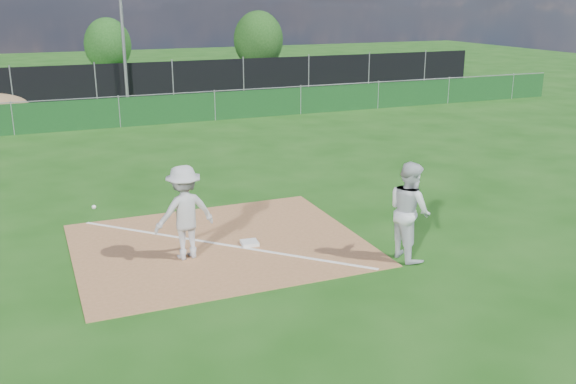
# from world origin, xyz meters

# --- Properties ---
(ground) EXTENTS (90.00, 90.00, 0.00)m
(ground) POSITION_xyz_m (0.00, 10.00, 0.00)
(ground) COLOR #17480F
(ground) RESTS_ON ground
(infield_dirt) EXTENTS (6.00, 5.00, 0.02)m
(infield_dirt) POSITION_xyz_m (0.00, 1.00, 0.01)
(infield_dirt) COLOR #9A663D
(infield_dirt) RESTS_ON ground
(foul_line) EXTENTS (5.01, 5.01, 0.01)m
(foul_line) POSITION_xyz_m (0.00, 1.00, 0.03)
(foul_line) COLOR white
(foul_line) RESTS_ON infield_dirt
(green_fence) EXTENTS (44.00, 0.05, 1.20)m
(green_fence) POSITION_xyz_m (0.00, 15.00, 0.60)
(green_fence) COLOR #0F3A15
(green_fence) RESTS_ON ground
(black_fence) EXTENTS (46.00, 0.04, 1.80)m
(black_fence) POSITION_xyz_m (0.00, 23.00, 0.90)
(black_fence) COLOR black
(black_fence) RESTS_ON ground
(parking_lot) EXTENTS (46.00, 9.00, 0.01)m
(parking_lot) POSITION_xyz_m (0.00, 28.00, 0.01)
(parking_lot) COLOR black
(parking_lot) RESTS_ON ground
(light_pole) EXTENTS (0.16, 0.16, 8.00)m
(light_pole) POSITION_xyz_m (1.50, 22.70, 4.00)
(light_pole) COLOR slate
(light_pole) RESTS_ON ground
(first_base) EXTENTS (0.39, 0.39, 0.07)m
(first_base) POSITION_xyz_m (0.59, 0.72, 0.06)
(first_base) COLOR white
(first_base) RESTS_ON infield_dirt
(play_at_first) EXTENTS (2.43, 0.88, 1.92)m
(play_at_first) POSITION_xyz_m (-0.82, 0.57, 0.98)
(play_at_first) COLOR silver
(play_at_first) RESTS_ON infield_dirt
(runner) EXTENTS (0.77, 0.98, 2.01)m
(runner) POSITION_xyz_m (3.35, -1.11, 1.00)
(runner) COLOR silver
(runner) RESTS_ON ground
(car_mid) EXTENTS (4.14, 1.80, 1.32)m
(car_mid) POSITION_xyz_m (-0.93, 26.57, 0.67)
(car_mid) COLOR black
(car_mid) RESTS_ON parking_lot
(car_right) EXTENTS (4.75, 3.10, 1.28)m
(car_right) POSITION_xyz_m (6.54, 27.16, 0.65)
(car_right) COLOR black
(car_right) RESTS_ON parking_lot
(tree_mid) EXTENTS (3.17, 3.17, 3.76)m
(tree_mid) POSITION_xyz_m (2.24, 34.94, 1.94)
(tree_mid) COLOR #382316
(tree_mid) RESTS_ON ground
(tree_right) EXTENTS (3.52, 3.52, 4.18)m
(tree_right) POSITION_xyz_m (12.42, 32.67, 2.15)
(tree_right) COLOR #382316
(tree_right) RESTS_ON ground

